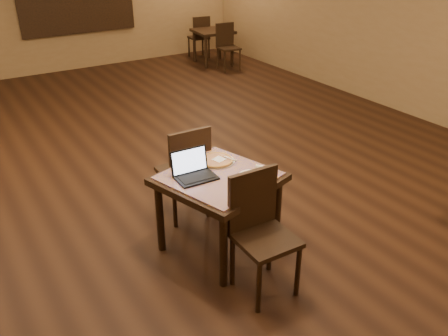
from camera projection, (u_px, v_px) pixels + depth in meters
ground at (169, 159)px, 6.17m from camera, size 10.00×10.00×0.00m
wall_right at (394, 13)px, 7.40m from camera, size 0.02×10.00×3.00m
tiled_table at (219, 185)px, 4.18m from camera, size 1.15×1.15×0.76m
chair_main_near at (260, 226)px, 3.76m from camera, size 0.45×0.45×1.03m
chair_main_far at (186, 168)px, 4.68m from camera, size 0.45×0.45×1.01m
laptop at (193, 170)px, 4.09m from camera, size 0.35×0.28×0.23m
plate at (251, 176)px, 4.10m from camera, size 0.23×0.23×0.01m
pizza_slice at (251, 175)px, 4.10m from camera, size 0.21×0.21×0.02m
pizza_pan at (216, 161)px, 4.37m from camera, size 0.35×0.35×0.01m
pizza_whole at (216, 160)px, 4.37m from camera, size 0.31×0.31×0.02m
spatula at (219, 159)px, 4.36m from camera, size 0.17×0.27×0.01m
napkin_roll at (265, 168)px, 4.22m from camera, size 0.13×0.17×0.04m
other_table_a at (213, 36)px, 10.20m from camera, size 0.85×0.85×0.72m
other_table_a_chair_near at (227, 44)px, 9.83m from camera, size 0.45×0.45×0.93m
other_table_a_chair_far at (200, 35)px, 10.64m from camera, size 0.45×0.45×0.93m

